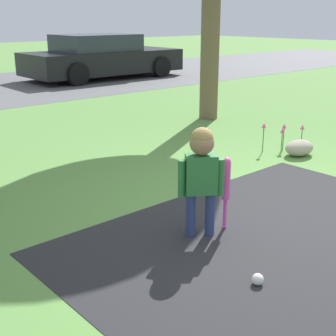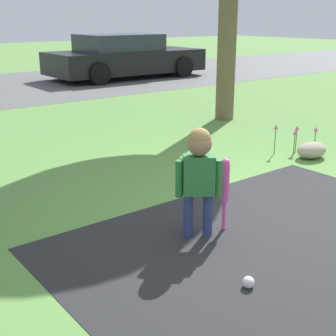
{
  "view_description": "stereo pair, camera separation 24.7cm",
  "coord_description": "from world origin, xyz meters",
  "px_view_note": "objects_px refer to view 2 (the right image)",
  "views": [
    {
      "loc": [
        -3.44,
        -2.21,
        1.75
      ],
      "look_at": [
        -0.88,
        0.66,
        0.49
      ],
      "focal_mm": 50.0,
      "sensor_mm": 36.0,
      "label": 1
    },
    {
      "loc": [
        -3.25,
        -2.37,
        1.75
      ],
      "look_at": [
        -0.88,
        0.66,
        0.49
      ],
      "focal_mm": 50.0,
      "sensor_mm": 36.0,
      "label": 2
    }
  ],
  "objects_px": {
    "child": "(199,168)",
    "sports_ball": "(248,282)",
    "parked_car": "(124,57)",
    "baseball_bat": "(225,184)"
  },
  "relations": [
    {
      "from": "baseball_bat",
      "to": "child",
      "type": "bearing_deg",
      "value": 168.86
    },
    {
      "from": "child",
      "to": "baseball_bat",
      "type": "distance_m",
      "value": 0.31
    },
    {
      "from": "child",
      "to": "parked_car",
      "type": "bearing_deg",
      "value": 96.09
    },
    {
      "from": "child",
      "to": "sports_ball",
      "type": "bearing_deg",
      "value": -71.48
    },
    {
      "from": "child",
      "to": "baseball_bat",
      "type": "bearing_deg",
      "value": 24.67
    },
    {
      "from": "child",
      "to": "parked_car",
      "type": "height_order",
      "value": "parked_car"
    },
    {
      "from": "child",
      "to": "parked_car",
      "type": "xyz_separation_m",
      "value": [
        5.26,
        9.21,
        -0.0
      ]
    },
    {
      "from": "baseball_bat",
      "to": "sports_ball",
      "type": "xyz_separation_m",
      "value": [
        -0.5,
        -0.75,
        -0.37
      ]
    },
    {
      "from": "child",
      "to": "baseball_bat",
      "type": "relative_size",
      "value": 1.44
    },
    {
      "from": "child",
      "to": "sports_ball",
      "type": "xyz_separation_m",
      "value": [
        -0.25,
        -0.8,
        -0.56
      ]
    }
  ]
}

